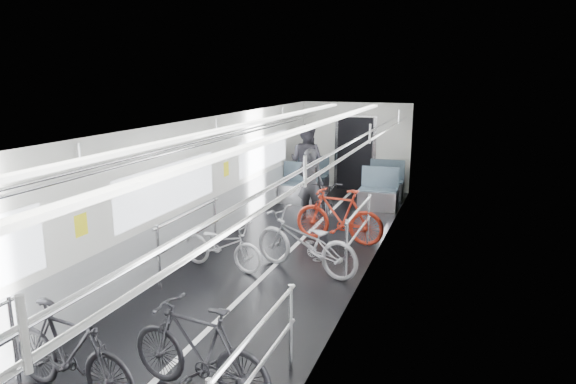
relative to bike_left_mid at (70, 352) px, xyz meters
name	(u,v)px	position (x,y,z in m)	size (l,w,h in m)	color
car_shell	(294,188)	(0.61, 5.04, 0.63)	(3.02, 14.01, 2.41)	black
bike_left_mid	(70,352)	(0.00, 0.00, 0.00)	(0.47, 1.67, 1.00)	black
bike_left_far	(222,245)	(-0.17, 3.63, -0.10)	(0.54, 1.54, 0.81)	#BDBCC1
bike_right_near	(199,350)	(1.18, 0.45, 0.00)	(0.47, 1.66, 1.00)	black
bike_right_mid	(305,242)	(1.17, 3.94, 0.00)	(0.67, 1.92, 1.01)	#99999E
bike_right_far	(339,216)	(1.32, 5.60, 0.03)	(0.49, 1.75, 1.05)	#AE2715
bike_aisle	(325,200)	(0.69, 6.86, -0.02)	(0.64, 1.83, 0.96)	black
person_standing	(310,184)	(0.33, 6.96, 0.29)	(0.58, 0.38, 1.59)	black
person_seated	(307,161)	(-0.34, 8.82, 0.46)	(0.93, 0.73, 1.92)	#2C2931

